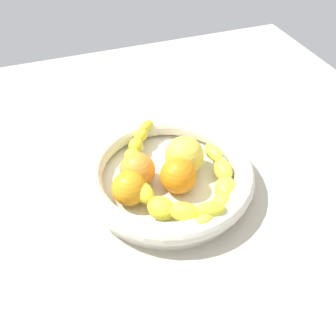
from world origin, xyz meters
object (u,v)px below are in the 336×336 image
Objects in this scene: orange_mid_left at (178,176)px; orange_mid_right at (129,188)px; banana_draped_right at (135,154)px; orange_front at (137,170)px; fruit_bowl at (168,175)px; banana_arching_top at (220,187)px; apple_yellow at (184,156)px; banana_draped_left at (164,201)px.

orange_mid_left is 1.07× the size of orange_mid_right.
banana_draped_right is 2.68× the size of orange_front.
orange_mid_left is at bearing -161.59° from fruit_bowl.
fruit_bowl is at bearing -71.91° from orange_mid_right.
orange_front reaches higher than orange_mid_right.
apple_yellow is (8.56, 3.44, 1.23)cm from banana_arching_top.
banana_draped_left is 10.62cm from banana_arching_top.
orange_mid_right is at bearing 157.92° from banana_draped_right.
banana_draped_right is at bearing 58.35° from apple_yellow.
banana_arching_top is (-13.64, -11.68, 0.04)cm from banana_draped_right.
orange_mid_left is 9.10cm from orange_mid_right.
apple_yellow is at bearing -34.02° from orange_mid_left.
apple_yellow is (0.36, -9.36, 0.41)cm from orange_front.
orange_mid_right is (0.16, 9.10, -0.21)cm from orange_mid_left.
orange_mid_left is 0.89× the size of apple_yellow.
apple_yellow reaches higher than fruit_bowl.
orange_front reaches higher than banana_arching_top.
apple_yellow is at bearing -87.77° from orange_front.
orange_mid_left is at bearing 55.51° from banana_arching_top.
apple_yellow reaches higher than banana_draped_left.
fruit_bowl is 4.83cm from apple_yellow.
banana_arching_top is 2.90× the size of orange_front.
banana_draped_right is 17.96cm from banana_arching_top.
banana_draped_left is 8.68cm from orange_front.
orange_front and orange_mid_left have the same top height.
banana_draped_left is at bearing -134.34° from orange_mid_right.
apple_yellow is (4.08, -11.95, 0.60)cm from orange_mid_right.
fruit_bowl is 8.82cm from orange_mid_right.
orange_front is 1.06× the size of orange_mid_right.
orange_mid_right is 12.64cm from apple_yellow.
banana_draped_left is 6.26cm from orange_mid_left.
apple_yellow reaches higher than banana_arching_top.
fruit_bowl is at bearing -100.65° from orange_front.
orange_mid_left is at bearing -43.58° from banana_draped_left.
orange_mid_left is at bearing -149.97° from banana_draped_right.
orange_front is (8.20, 12.80, 0.81)cm from banana_arching_top.
orange_front is at bearing -34.97° from orange_mid_right.
banana_arching_top is (-7.15, -7.24, 1.40)cm from fruit_bowl.
orange_mid_right is 0.84× the size of apple_yellow.
orange_mid_left is (-9.31, -5.38, 0.87)cm from banana_draped_right.
orange_front is 0.89× the size of apple_yellow.
orange_front is 0.99× the size of orange_mid_left.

